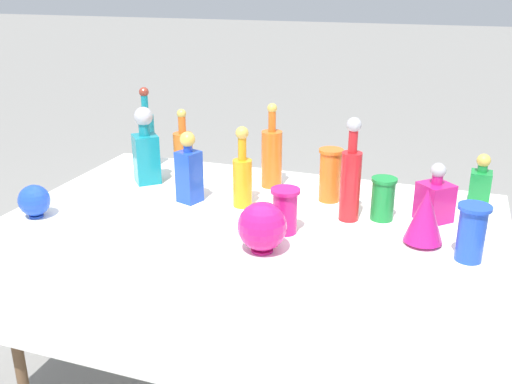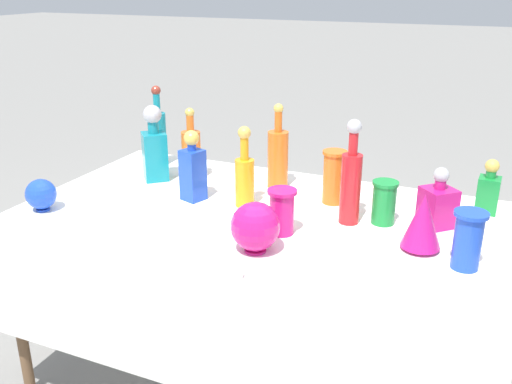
{
  "view_description": "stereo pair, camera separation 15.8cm",
  "coord_description": "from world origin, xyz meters",
  "px_view_note": "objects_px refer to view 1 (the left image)",
  "views": [
    {
      "loc": [
        0.67,
        -1.9,
        1.62
      ],
      "look_at": [
        0.0,
        0.0,
        0.86
      ],
      "focal_mm": 40.0,
      "sensor_mm": 36.0,
      "label": 1
    },
    {
      "loc": [
        0.81,
        -1.84,
        1.62
      ],
      "look_at": [
        0.0,
        0.0,
        0.86
      ],
      "focal_mm": 40.0,
      "sensor_mm": 36.0,
      "label": 2
    }
  ],
  "objects_px": {
    "slender_vase_1": "(472,231)",
    "fluted_vase_0": "(425,216)",
    "slender_vase_3": "(285,209)",
    "square_decanter_2": "(189,171)",
    "slender_vase_2": "(330,174)",
    "square_decanter_1": "(435,199)",
    "tall_bottle_4": "(351,179)",
    "tall_bottle_3": "(272,156)",
    "square_decanter_0": "(480,184)",
    "round_bowl_1": "(262,227)",
    "tall_bottle_0": "(242,176)",
    "tall_bottle_1": "(147,136)",
    "round_bowl_0": "(34,201)",
    "square_decanter_3": "(146,150)",
    "tall_bottle_2": "(183,154)",
    "slender_vase_0": "(383,197)"
  },
  "relations": [
    {
      "from": "tall_bottle_2",
      "to": "slender_vase_1",
      "type": "bearing_deg",
      "value": -17.65
    },
    {
      "from": "slender_vase_0",
      "to": "tall_bottle_3",
      "type": "bearing_deg",
      "value": 157.75
    },
    {
      "from": "square_decanter_3",
      "to": "tall_bottle_1",
      "type": "bearing_deg",
      "value": 118.13
    },
    {
      "from": "slender_vase_3",
      "to": "square_decanter_3",
      "type": "bearing_deg",
      "value": 157.04
    },
    {
      "from": "tall_bottle_2",
      "to": "tall_bottle_4",
      "type": "relative_size",
      "value": 0.83
    },
    {
      "from": "tall_bottle_4",
      "to": "fluted_vase_0",
      "type": "relative_size",
      "value": 1.96
    },
    {
      "from": "square_decanter_0",
      "to": "fluted_vase_0",
      "type": "height_order",
      "value": "square_decanter_0"
    },
    {
      "from": "round_bowl_1",
      "to": "slender_vase_2",
      "type": "bearing_deg",
      "value": 78.22
    },
    {
      "from": "tall_bottle_3",
      "to": "square_decanter_1",
      "type": "xyz_separation_m",
      "value": [
        0.69,
        -0.15,
        -0.05
      ]
    },
    {
      "from": "square_decanter_3",
      "to": "slender_vase_3",
      "type": "relative_size",
      "value": 2.05
    },
    {
      "from": "square_decanter_2",
      "to": "slender_vase_2",
      "type": "height_order",
      "value": "square_decanter_2"
    },
    {
      "from": "slender_vase_3",
      "to": "round_bowl_1",
      "type": "bearing_deg",
      "value": -99.52
    },
    {
      "from": "tall_bottle_4",
      "to": "slender_vase_3",
      "type": "bearing_deg",
      "value": -135.17
    },
    {
      "from": "square_decanter_2",
      "to": "square_decanter_3",
      "type": "height_order",
      "value": "square_decanter_3"
    },
    {
      "from": "square_decanter_0",
      "to": "slender_vase_1",
      "type": "height_order",
      "value": "square_decanter_0"
    },
    {
      "from": "tall_bottle_2",
      "to": "round_bowl_1",
      "type": "distance_m",
      "value": 0.78
    },
    {
      "from": "tall_bottle_0",
      "to": "slender_vase_3",
      "type": "height_order",
      "value": "tall_bottle_0"
    },
    {
      "from": "tall_bottle_3",
      "to": "round_bowl_1",
      "type": "bearing_deg",
      "value": -74.91
    },
    {
      "from": "tall_bottle_0",
      "to": "slender_vase_2",
      "type": "height_order",
      "value": "tall_bottle_0"
    },
    {
      "from": "slender_vase_2",
      "to": "round_bowl_0",
      "type": "xyz_separation_m",
      "value": [
        -1.02,
        -0.54,
        -0.05
      ]
    },
    {
      "from": "square_decanter_0",
      "to": "slender_vase_3",
      "type": "relative_size",
      "value": 1.3
    },
    {
      "from": "square_decanter_3",
      "to": "slender_vase_0",
      "type": "bearing_deg",
      "value": -4.01
    },
    {
      "from": "square_decanter_0",
      "to": "slender_vase_2",
      "type": "bearing_deg",
      "value": -165.89
    },
    {
      "from": "tall_bottle_0",
      "to": "fluted_vase_0",
      "type": "height_order",
      "value": "tall_bottle_0"
    },
    {
      "from": "slender_vase_1",
      "to": "fluted_vase_0",
      "type": "bearing_deg",
      "value": 153.73
    },
    {
      "from": "tall_bottle_1",
      "to": "round_bowl_0",
      "type": "xyz_separation_m",
      "value": [
        -0.1,
        -0.69,
        -0.08
      ]
    },
    {
      "from": "square_decanter_0",
      "to": "round_bowl_1",
      "type": "relative_size",
      "value": 1.24
    },
    {
      "from": "tall_bottle_0",
      "to": "square_decanter_0",
      "type": "height_order",
      "value": "tall_bottle_0"
    },
    {
      "from": "square_decanter_2",
      "to": "slender_vase_3",
      "type": "xyz_separation_m",
      "value": [
        0.45,
        -0.16,
        -0.04
      ]
    },
    {
      "from": "tall_bottle_3",
      "to": "slender_vase_0",
      "type": "bearing_deg",
      "value": -22.25
    },
    {
      "from": "tall_bottle_1",
      "to": "tall_bottle_3",
      "type": "relative_size",
      "value": 1.05
    },
    {
      "from": "slender_vase_3",
      "to": "round_bowl_0",
      "type": "distance_m",
      "value": 0.96
    },
    {
      "from": "tall_bottle_4",
      "to": "square_decanter_1",
      "type": "bearing_deg",
      "value": 18.03
    },
    {
      "from": "tall_bottle_0",
      "to": "fluted_vase_0",
      "type": "xyz_separation_m",
      "value": [
        0.71,
        -0.12,
        -0.02
      ]
    },
    {
      "from": "round_bowl_1",
      "to": "square_decanter_0",
      "type": "bearing_deg",
      "value": 44.49
    },
    {
      "from": "square_decanter_1",
      "to": "round_bowl_1",
      "type": "distance_m",
      "value": 0.7
    },
    {
      "from": "square_decanter_3",
      "to": "round_bowl_1",
      "type": "xyz_separation_m",
      "value": [
        0.7,
        -0.48,
        -0.06
      ]
    },
    {
      "from": "tall_bottle_1",
      "to": "slender_vase_2",
      "type": "distance_m",
      "value": 0.93
    },
    {
      "from": "tall_bottle_2",
      "to": "square_decanter_3",
      "type": "xyz_separation_m",
      "value": [
        -0.15,
        -0.07,
        0.02
      ]
    },
    {
      "from": "square_decanter_1",
      "to": "slender_vase_2",
      "type": "bearing_deg",
      "value": 170.53
    },
    {
      "from": "square_decanter_1",
      "to": "tall_bottle_4",
      "type": "bearing_deg",
      "value": -161.97
    },
    {
      "from": "square_decanter_1",
      "to": "square_decanter_3",
      "type": "height_order",
      "value": "square_decanter_3"
    },
    {
      "from": "slender_vase_0",
      "to": "square_decanter_1",
      "type": "bearing_deg",
      "value": 16.46
    },
    {
      "from": "slender_vase_3",
      "to": "fluted_vase_0",
      "type": "height_order",
      "value": "fluted_vase_0"
    },
    {
      "from": "round_bowl_0",
      "to": "round_bowl_1",
      "type": "xyz_separation_m",
      "value": [
        0.91,
        0.01,
        0.02
      ]
    },
    {
      "from": "square_decanter_3",
      "to": "round_bowl_1",
      "type": "height_order",
      "value": "square_decanter_3"
    },
    {
      "from": "tall_bottle_4",
      "to": "round_bowl_1",
      "type": "xyz_separation_m",
      "value": [
        -0.22,
        -0.36,
        -0.07
      ]
    },
    {
      "from": "square_decanter_3",
      "to": "round_bowl_1",
      "type": "relative_size",
      "value": 1.97
    },
    {
      "from": "round_bowl_1",
      "to": "square_decanter_3",
      "type": "bearing_deg",
      "value": 145.76
    },
    {
      "from": "slender_vase_1",
      "to": "tall_bottle_0",
      "type": "bearing_deg",
      "value": 167.22
    }
  ]
}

